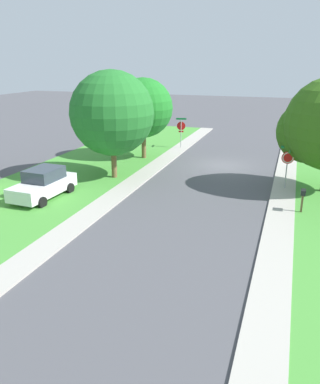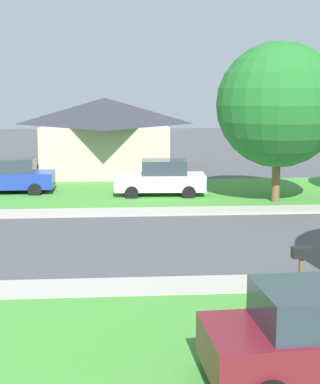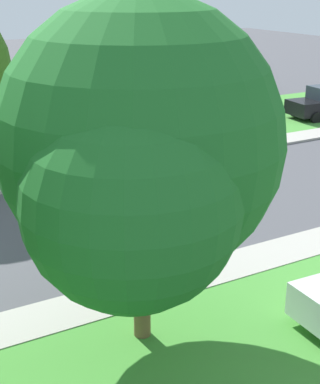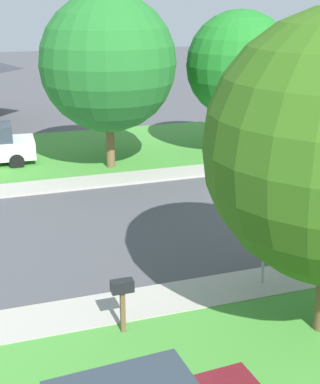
% 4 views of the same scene
% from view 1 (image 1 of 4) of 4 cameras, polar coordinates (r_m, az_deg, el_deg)
% --- Properties ---
extents(ground_plane, '(120.00, 120.00, 0.00)m').
position_cam_1_polar(ground_plane, '(30.37, 9.07, 3.87)').
color(ground_plane, '#4C4C51').
extents(sidewalk_east, '(1.40, 56.00, 0.10)m').
position_cam_1_polar(sidewalk_east, '(20.93, -9.78, -2.92)').
color(sidewalk_east, '#ADA89E').
rests_on(sidewalk_east, ground).
extents(lawn_east, '(8.00, 56.00, 0.08)m').
position_cam_1_polar(lawn_east, '(23.45, -19.95, -1.43)').
color(lawn_east, '#479338').
rests_on(lawn_east, ground).
extents(sidewalk_west, '(1.40, 56.00, 0.10)m').
position_cam_1_polar(sidewalk_west, '(18.62, 16.78, -6.30)').
color(sidewalk_west, '#ADA89E').
rests_on(sidewalk_west, ground).
extents(stop_sign_near_corner, '(0.90, 0.90, 2.77)m').
position_cam_1_polar(stop_sign_near_corner, '(35.53, 3.10, 9.33)').
color(stop_sign_near_corner, '#9E9EA3').
rests_on(stop_sign_near_corner, ground).
extents(stop_sign_far_corner, '(0.90, 0.90, 2.77)m').
position_cam_1_polar(stop_sign_far_corner, '(25.04, 18.13, 4.44)').
color(stop_sign_far_corner, '#9E9EA3').
rests_on(stop_sign_far_corner, ground).
extents(car_white_far_down_street, '(2.19, 4.38, 1.76)m').
position_cam_1_polar(car_white_far_down_street, '(23.56, -16.66, 1.16)').
color(car_white_far_down_street, white).
rests_on(car_white_far_down_street, ground).
extents(tree_across_right, '(5.00, 4.65, 6.42)m').
position_cam_1_polar(tree_across_right, '(31.67, -2.79, 11.94)').
color(tree_across_right, brown).
rests_on(tree_across_right, ground).
extents(tree_sidewalk_mid, '(5.91, 5.49, 7.14)m').
position_cam_1_polar(tree_sidewalk_mid, '(26.32, -7.43, 11.04)').
color(tree_sidewalk_mid, brown).
rests_on(tree_sidewalk_mid, ground).
extents(mailbox, '(0.24, 0.48, 1.31)m').
position_cam_1_polar(mailbox, '(21.56, 20.14, -0.45)').
color(mailbox, brown).
rests_on(mailbox, ground).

